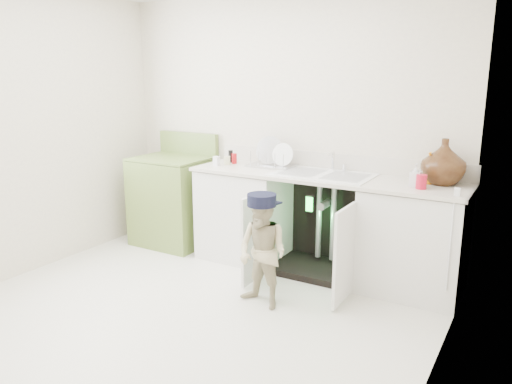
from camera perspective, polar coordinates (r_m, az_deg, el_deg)
ground at (r=3.94m, az=-7.42°, el=-13.24°), size 3.50×3.50×0.00m
room_shell at (r=3.56m, az=-8.02°, el=5.03°), size 6.00×5.50×1.26m
counter_run at (r=4.47m, az=8.07°, el=-3.34°), size 2.44×1.02×1.26m
avocado_stove at (r=5.31m, az=-9.37°, el=-0.80°), size 0.74×0.65×1.15m
repair_worker at (r=3.81m, az=0.76°, el=-6.72°), size 0.48×0.72×0.89m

